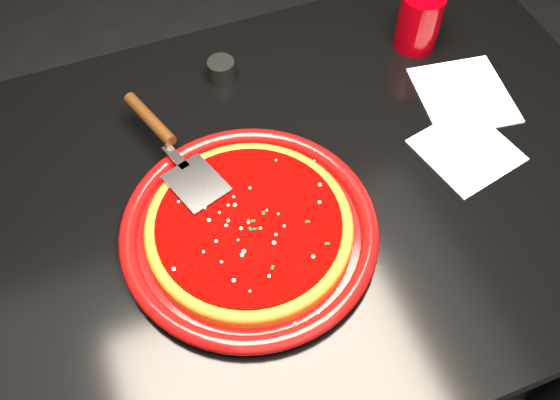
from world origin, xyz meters
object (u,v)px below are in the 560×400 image
object	(u,v)px
plate	(249,230)
ramekin	(221,70)
table	(282,294)
pizza_server	(172,147)
cup	(419,21)

from	to	relation	value
plate	ramekin	xyz separation A→B (m)	(0.06, 0.33, 0.00)
plate	ramekin	distance (m)	0.33
table	pizza_server	distance (m)	0.46
table	pizza_server	size ratio (longest dim) A/B	4.01
table	cup	xyz separation A→B (m)	(0.35, 0.22, 0.43)
ramekin	pizza_server	bearing A→B (deg)	-128.90
plate	cup	world-z (taller)	cup
ramekin	plate	bearing A→B (deg)	-101.11
table	ramekin	bearing A→B (deg)	92.23
pizza_server	cup	size ratio (longest dim) A/B	2.77
pizza_server	ramekin	xyz separation A→B (m)	(0.13, 0.16, -0.03)
pizza_server	cup	world-z (taller)	cup
plate	ramekin	world-z (taller)	ramekin
pizza_server	cup	xyz separation A→B (m)	(0.49, 0.11, 0.01)
table	cup	bearing A→B (deg)	32.31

